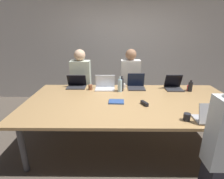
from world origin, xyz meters
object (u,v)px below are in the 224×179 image
Objects in this scene: bottle_far_center at (122,85)px; cup_far_midleft at (90,87)px; laptop_far_right at (174,85)px; laptop_far_midleft at (105,85)px; cup_far_center at (123,86)px; person_far_left at (81,85)px; cup_far_right at (189,88)px; person_far_center at (130,84)px; laptop_near_right at (210,117)px; laptop_far_center at (136,84)px; cup_near_right at (187,117)px; bottle_far_midleft at (120,85)px; laptop_far_left at (76,84)px; bottle_far_right at (190,87)px; stapler at (144,103)px.

bottle_far_center is 0.58m from cup_far_midleft.
bottle_far_center is 0.98m from laptop_far_right.
laptop_far_right is at bearing -0.42° from laptop_far_midleft.
person_far_left is (-0.87, 0.41, -0.11)m from cup_far_center.
cup_far_center is 0.29× the size of laptop_far_right.
cup_far_right is (1.80, -0.03, 0.00)m from cup_far_midleft.
person_far_center reaches higher than laptop_near_right.
bottle_far_center is at bearing -47.88° from laptop_near_right.
cup_far_right is at bearing -8.25° from laptop_far_center.
person_far_left is 15.61× the size of cup_far_midleft.
cup_near_right is at bearing -45.82° from person_far_left.
bottle_far_center reaches higher than bottle_far_midleft.
cup_near_right is 1.60m from laptop_far_midleft.
laptop_far_left is at bearing 166.96° from bottle_far_center.
laptop_near_right is 1.80m from laptop_far_midleft.
laptop_far_center is at bearing -81.45° from person_far_center.
laptop_far_midleft reaches higher than bottle_far_right.
cup_near_right is 0.30× the size of laptop_far_right.
cup_near_right is 2.05m from laptop_far_left.
bottle_far_center is 0.33m from laptop_far_midleft.
laptop_far_midleft is 0.28m from cup_far_midleft.
person_far_left is at bearing 146.47° from bottle_far_center.
cup_far_center is at bearing 174.63° from cup_far_right.
cup_far_midleft is (0.28, -0.14, -0.02)m from laptop_far_left.
cup_far_right is at bearing -30.93° from person_far_center.
laptop_far_right is (0.93, -0.03, 0.03)m from cup_far_center.
person_far_left is at bearing 134.18° from cup_near_right.
bottle_far_center is 0.76× the size of laptop_far_midleft.
person_far_center is at bearing 149.07° from cup_far_right.
laptop_far_left is (-1.14, 0.03, -0.01)m from laptop_far_center.
stapler is (0.62, -0.74, -0.05)m from laptop_far_midleft.
bottle_far_center is 0.05m from bottle_far_midleft.
bottle_far_center is at bearing -13.04° from laptop_far_left.
bottle_far_right is (1.23, -0.01, -0.03)m from bottle_far_center.
person_far_center is 9.40× the size of stapler.
cup_near_right is 1.17m from bottle_far_right.
laptop_near_right is (0.97, -1.26, 0.03)m from cup_far_center.
laptop_near_right is 1.04× the size of laptop_far_right.
cup_far_center is 0.95× the size of cup_far_right.
bottle_far_right is at bearing 65.86° from cup_near_right.
stapler is (0.34, -0.58, -0.09)m from bottle_far_midleft.
bottle_far_center is at bearing 124.85° from cup_near_right.
bottle_far_right is 1.10m from stapler.
cup_far_midleft is at bearing -36.59° from laptop_near_right.
stapler is (0.27, -0.77, -0.02)m from cup_far_center.
bottle_far_midleft is at bearing -10.24° from cup_far_midleft.
cup_far_midleft is at bearing -172.13° from cup_far_center.
cup_far_center is at bearing 7.87° from cup_far_midleft.
laptop_far_midleft is 1.17× the size of laptop_far_right.
person_far_left is (0.02, 0.35, -0.13)m from laptop_far_left.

